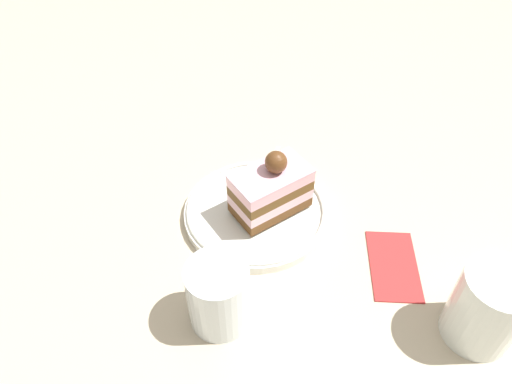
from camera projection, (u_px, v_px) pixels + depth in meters
ground_plane at (261, 203)px, 0.71m from camera, size 2.40×2.40×0.00m
dessert_plate at (256, 211)px, 0.69m from camera, size 0.20×0.20×0.02m
cake_slice at (269, 190)px, 0.66m from camera, size 0.07×0.11×0.10m
fork at (264, 171)px, 0.73m from camera, size 0.07×0.09×0.00m
drink_glass_near at (219, 298)px, 0.56m from camera, size 0.07×0.07×0.09m
drink_glass_far at (486, 310)px, 0.54m from camera, size 0.08×0.08×0.10m
folded_napkin at (394, 265)px, 0.63m from camera, size 0.13×0.11×0.00m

